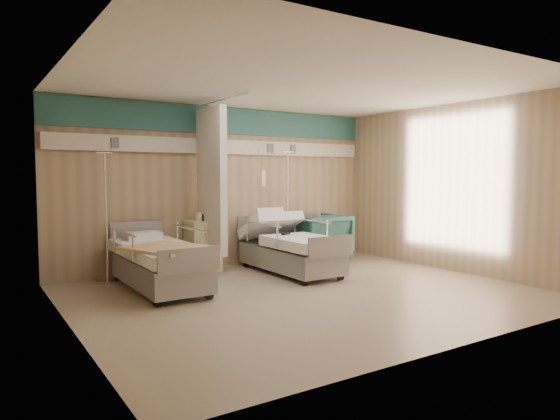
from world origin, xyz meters
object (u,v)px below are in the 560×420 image
object	(u,v)px
bed_left	(160,267)
iv_stand_left	(107,256)
visitor_armchair	(318,238)
iv_stand_right	(287,239)
bed_right	(290,254)
bedside_cabinet	(203,246)

from	to	relation	value
bed_left	iv_stand_left	world-z (taller)	iv_stand_left
visitor_armchair	iv_stand_right	world-z (taller)	iv_stand_right
visitor_armchair	iv_stand_left	world-z (taller)	iv_stand_left
bed_right	bed_left	world-z (taller)	same
iv_stand_left	iv_stand_right	bearing A→B (deg)	0.01
visitor_armchair	iv_stand_right	bearing A→B (deg)	-32.28
iv_stand_left	bed_left	bearing A→B (deg)	-60.92
iv_stand_right	iv_stand_left	size ratio (longest dim) A/B	1.05
bedside_cabinet	iv_stand_right	size ratio (longest dim) A/B	0.41
iv_stand_right	bed_right	bearing A→B (deg)	-121.11
visitor_armchair	iv_stand_right	size ratio (longest dim) A/B	0.48
bed_left	iv_stand_right	distance (m)	2.89
bed_right	visitor_armchair	size ratio (longest dim) A/B	2.19
visitor_armchair	iv_stand_left	bearing A→B (deg)	-3.90
bedside_cabinet	visitor_armchair	bearing A→B (deg)	-7.89
visitor_armchair	iv_stand_left	xyz separation A→B (m)	(-3.72, 0.30, -0.05)
visitor_armchair	bed_left	bearing A→B (deg)	11.35
bed_right	visitor_armchair	xyz separation A→B (m)	(1.01, 0.60, 0.13)
bed_left	iv_stand_right	xyz separation A→B (m)	(2.75, 0.91, 0.10)
bed_right	iv_stand_right	xyz separation A→B (m)	(0.55, 0.91, 0.10)
iv_stand_right	bed_left	bearing A→B (deg)	-161.76
visitor_armchair	bed_right	bearing A→B (deg)	31.37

